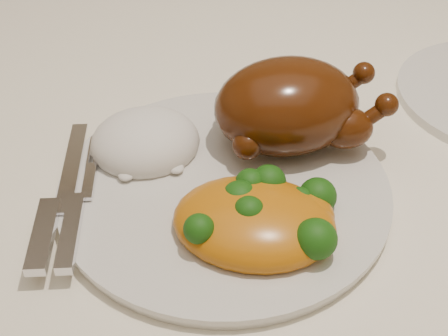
{
  "coord_description": "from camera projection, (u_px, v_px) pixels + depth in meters",
  "views": [
    {
      "loc": [
        -0.07,
        -0.47,
        1.17
      ],
      "look_at": [
        -0.1,
        -0.04,
        0.8
      ],
      "focal_mm": 50.0,
      "sensor_mm": 36.0,
      "label": 1
    }
  ],
  "objects": [
    {
      "name": "roast_chicken",
      "position": [
        291.0,
        106.0,
        0.6
      ],
      "size": [
        0.19,
        0.14,
        0.09
      ],
      "rotation": [
        0.0,
        0.0,
        0.28
      ],
      "color": "#4E2208",
      "rests_on": "dinner_plate"
    },
    {
      "name": "dinner_plate",
      "position": [
        224.0,
        190.0,
        0.58
      ],
      "size": [
        0.35,
        0.35,
        0.01
      ],
      "primitive_type": "cylinder",
      "rotation": [
        0.0,
        0.0,
        0.16
      ],
      "color": "silver",
      "rests_on": "tablecloth"
    },
    {
      "name": "cutlery",
      "position": [
        65.0,
        210.0,
        0.55
      ],
      "size": [
        0.05,
        0.2,
        0.01
      ],
      "rotation": [
        0.0,
        0.0,
        0.13
      ],
      "color": "silver",
      "rests_on": "dinner_plate"
    },
    {
      "name": "rice_mound",
      "position": [
        145.0,
        142.0,
        0.61
      ],
      "size": [
        0.13,
        0.12,
        0.06
      ],
      "rotation": [
        0.0,
        0.0,
        0.29
      ],
      "color": "white",
      "rests_on": "dinner_plate"
    },
    {
      "name": "dining_table",
      "position": [
        322.0,
        246.0,
        0.68
      ],
      "size": [
        1.6,
        0.9,
        0.76
      ],
      "color": "brown",
      "rests_on": "floor"
    },
    {
      "name": "mac_and_cheese",
      "position": [
        262.0,
        217.0,
        0.53
      ],
      "size": [
        0.15,
        0.12,
        0.05
      ],
      "rotation": [
        0.0,
        0.0,
        -0.09
      ],
      "color": "orange",
      "rests_on": "dinner_plate"
    },
    {
      "name": "tablecloth",
      "position": [
        329.0,
        196.0,
        0.63
      ],
      "size": [
        1.73,
        1.03,
        0.18
      ],
      "color": "white",
      "rests_on": "dining_table"
    }
  ]
}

